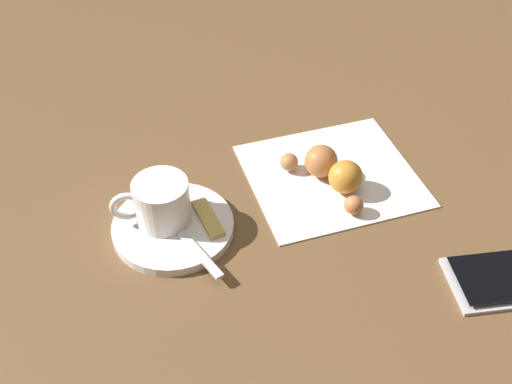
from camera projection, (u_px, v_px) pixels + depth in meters
name	position (u px, v px, depth m)	size (l,w,h in m)	color
ground_plane	(253.00, 211.00, 0.70)	(1.80, 1.80, 0.00)	brown
saucer	(173.00, 227.00, 0.68)	(0.13, 0.13, 0.01)	silver
espresso_cup	(160.00, 203.00, 0.66)	(0.08, 0.06, 0.05)	silver
teaspoon	(171.00, 221.00, 0.67)	(0.07, 0.14, 0.01)	silver
sugar_packet	(208.00, 218.00, 0.67)	(0.06, 0.02, 0.01)	tan
napkin	(331.00, 175.00, 0.74)	(0.19, 0.17, 0.00)	white
croissant	(331.00, 171.00, 0.72)	(0.09, 0.11, 0.04)	#B0683D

